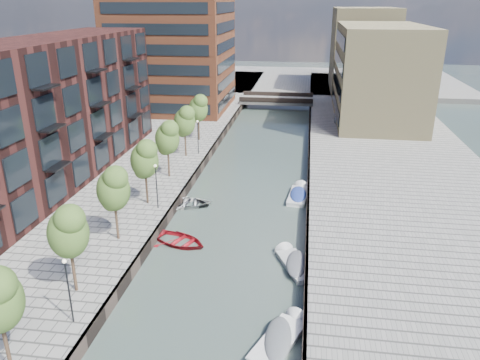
% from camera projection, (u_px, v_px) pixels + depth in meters
% --- Properties ---
extents(water, '(300.00, 300.00, 0.00)m').
position_uv_depth(water, '(257.00, 164.00, 56.01)').
color(water, '#38473F').
rests_on(water, ground).
extents(quay_right, '(20.00, 140.00, 1.00)m').
position_uv_depth(quay_right, '(396.00, 167.00, 53.67)').
color(quay_right, gray).
rests_on(quay_right, ground).
extents(quay_wall_left, '(0.25, 140.00, 1.00)m').
position_uv_depth(quay_wall_left, '(207.00, 158.00, 56.65)').
color(quay_wall_left, '#332823').
rests_on(quay_wall_left, ground).
extents(quay_wall_right, '(0.25, 140.00, 1.00)m').
position_uv_depth(quay_wall_right, '(309.00, 163.00, 55.01)').
color(quay_wall_right, '#332823').
rests_on(quay_wall_right, ground).
extents(far_closure, '(80.00, 40.00, 1.00)m').
position_uv_depth(far_closure, '(285.00, 80.00, 111.22)').
color(far_closure, gray).
rests_on(far_closure, ground).
extents(apartment_block, '(8.00, 38.00, 14.00)m').
position_uv_depth(apartment_block, '(48.00, 112.00, 46.59)').
color(apartment_block, black).
rests_on(apartment_block, quay_left).
extents(tower, '(18.00, 18.00, 30.00)m').
position_uv_depth(tower, '(171.00, 16.00, 75.61)').
color(tower, brown).
rests_on(tower, quay_left).
extents(tan_block_near, '(12.00, 25.00, 14.00)m').
position_uv_depth(tan_block_near, '(378.00, 73.00, 71.28)').
color(tan_block_near, tan).
rests_on(tan_block_near, quay_right).
extents(tan_block_far, '(12.00, 20.00, 16.00)m').
position_uv_depth(tan_block_far, '(362.00, 49.00, 94.92)').
color(tan_block_far, tan).
rests_on(tan_block_far, quay_right).
extents(bridge, '(13.00, 6.00, 1.30)m').
position_uv_depth(bridge, '(277.00, 100.00, 85.05)').
color(bridge, gray).
rests_on(bridge, ground).
extents(tree_1, '(2.50, 2.50, 5.95)m').
position_uv_depth(tree_1, '(68.00, 230.00, 28.47)').
color(tree_1, '#382619').
rests_on(tree_1, quay_left).
extents(tree_2, '(2.50, 2.50, 5.95)m').
position_uv_depth(tree_2, '(113.00, 187.00, 34.93)').
color(tree_2, '#382619').
rests_on(tree_2, quay_left).
extents(tree_3, '(2.50, 2.50, 5.95)m').
position_uv_depth(tree_3, '(144.00, 158.00, 41.39)').
color(tree_3, '#382619').
rests_on(tree_3, quay_left).
extents(tree_4, '(2.50, 2.50, 5.95)m').
position_uv_depth(tree_4, '(167.00, 137.00, 47.86)').
color(tree_4, '#382619').
rests_on(tree_4, quay_left).
extents(tree_5, '(2.50, 2.50, 5.95)m').
position_uv_depth(tree_5, '(184.00, 120.00, 54.32)').
color(tree_5, '#382619').
rests_on(tree_5, quay_left).
extents(tree_6, '(2.50, 2.50, 5.95)m').
position_uv_depth(tree_6, '(198.00, 108.00, 60.78)').
color(tree_6, '#382619').
rests_on(tree_6, quay_left).
extents(lamp_0, '(0.24, 0.24, 4.12)m').
position_uv_depth(lamp_0, '(68.00, 284.00, 26.17)').
color(lamp_0, black).
rests_on(lamp_0, quay_left).
extents(lamp_1, '(0.24, 0.24, 4.12)m').
position_uv_depth(lamp_1, '(156.00, 182.00, 40.94)').
color(lamp_1, black).
rests_on(lamp_1, quay_left).
extents(lamp_2, '(0.24, 0.24, 4.12)m').
position_uv_depth(lamp_2, '(198.00, 134.00, 55.71)').
color(lamp_2, black).
rests_on(lamp_2, quay_left).
extents(sloop_2, '(5.57, 4.85, 0.96)m').
position_uv_depth(sloop_2, '(180.00, 243.00, 37.79)').
color(sloop_2, maroon).
rests_on(sloop_2, ground).
extents(sloop_3, '(5.51, 4.51, 1.00)m').
position_uv_depth(sloop_3, '(187.00, 206.00, 44.64)').
color(sloop_3, silver).
rests_on(sloop_3, ground).
extents(sloop_4, '(4.75, 3.79, 0.88)m').
position_uv_depth(sloop_4, '(189.00, 205.00, 44.89)').
color(sloop_4, black).
rests_on(sloop_4, ground).
extents(motorboat_1, '(3.41, 5.12, 1.62)m').
position_uv_depth(motorboat_1, '(282.00, 337.00, 26.98)').
color(motorboat_1, white).
rests_on(motorboat_1, ground).
extents(motorboat_3, '(2.16, 5.14, 1.67)m').
position_uv_depth(motorboat_3, '(299.00, 195.00, 46.75)').
color(motorboat_3, silver).
rests_on(motorboat_3, ground).
extents(motorboat_4, '(3.39, 4.93, 1.56)m').
position_uv_depth(motorboat_4, '(294.00, 263.00, 34.60)').
color(motorboat_4, '#B8B7B5').
rests_on(motorboat_4, ground).
extents(car, '(1.73, 4.11, 1.39)m').
position_uv_depth(car, '(339.00, 117.00, 71.48)').
color(car, silver).
rests_on(car, quay_right).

